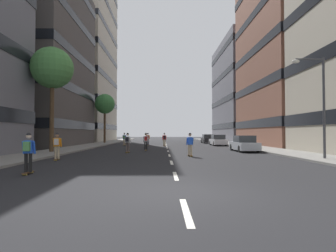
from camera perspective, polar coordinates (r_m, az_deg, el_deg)
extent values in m
plane|color=black|center=(35.98, -0.30, -4.28)|extent=(167.08, 167.08, 0.00)
cube|color=gray|center=(40.62, -15.00, -3.81)|extent=(3.58, 76.58, 0.14)
cube|color=gray|center=(40.89, 14.15, -3.80)|extent=(3.58, 76.58, 0.14)
cube|color=silver|center=(6.36, 3.86, -17.56)|extent=(0.16, 2.20, 0.01)
cube|color=silver|center=(11.24, 1.60, -10.49)|extent=(0.16, 2.20, 0.01)
cube|color=silver|center=(16.19, 0.74, -7.72)|extent=(0.16, 2.20, 0.01)
cube|color=silver|center=(21.16, 0.29, -6.25)|extent=(0.16, 2.20, 0.01)
cube|color=silver|center=(26.15, 0.02, -5.33)|extent=(0.16, 2.20, 0.01)
cube|color=silver|center=(31.14, -0.17, -4.71)|extent=(0.16, 2.20, 0.01)
cube|color=silver|center=(36.13, -0.31, -4.27)|extent=(0.16, 2.20, 0.01)
cube|color=silver|center=(41.13, -0.41, -3.93)|extent=(0.16, 2.20, 0.01)
cube|color=silver|center=(46.12, -0.49, -3.66)|extent=(0.16, 2.20, 0.01)
cube|color=silver|center=(51.12, -0.55, -3.45)|extent=(0.16, 2.20, 0.01)
cube|color=silver|center=(56.11, -0.61, -3.27)|extent=(0.16, 2.20, 0.01)
cube|color=silver|center=(61.11, -0.65, -3.12)|extent=(0.16, 2.20, 0.01)
cube|color=silver|center=(66.11, -0.69, -3.00)|extent=(0.16, 2.20, 0.01)
cube|color=#4C4744|center=(43.34, -29.96, 12.01)|extent=(17.89, 17.24, 23.45)
cube|color=black|center=(42.20, -30.12, 0.15)|extent=(18.01, 17.36, 1.10)
cube|color=black|center=(42.57, -30.03, 6.47)|extent=(18.01, 17.36, 1.10)
cube|color=black|center=(43.45, -29.95, 12.61)|extent=(18.01, 17.36, 1.10)
cube|color=black|center=(44.81, -29.87, 18.44)|extent=(18.01, 17.36, 1.10)
cube|color=#BCB29E|center=(63.19, -20.56, 13.38)|extent=(17.89, 19.93, 35.71)
cube|color=black|center=(61.12, -20.68, -0.16)|extent=(18.01, 20.05, 1.10)
cube|color=black|center=(61.44, -20.64, 4.60)|extent=(18.01, 20.05, 1.10)
cube|color=black|center=(62.18, -20.59, 9.28)|extent=(18.01, 20.05, 1.10)
cube|color=black|center=(63.33, -20.55, 13.82)|extent=(18.01, 20.05, 1.10)
cube|color=black|center=(64.85, -20.51, 18.18)|extent=(18.01, 20.05, 1.10)
cube|color=black|center=(66.73, -20.47, 22.31)|extent=(18.01, 20.05, 1.10)
cube|color=brown|center=(44.74, 28.87, 16.04)|extent=(17.89, 17.70, 30.18)
cube|color=black|center=(42.72, 29.07, 0.39)|extent=(18.01, 17.82, 1.10)
cube|color=black|center=(43.17, 28.98, 7.08)|extent=(18.01, 17.82, 1.10)
cube|color=black|center=(44.18, 28.90, 13.55)|extent=(18.01, 17.82, 1.10)
cube|color=black|center=(45.73, 28.82, 19.65)|extent=(18.01, 17.82, 1.10)
cube|color=slate|center=(62.11, 19.26, 6.80)|extent=(17.89, 20.54, 21.23)
cube|color=black|center=(61.49, 19.32, -0.07)|extent=(18.01, 20.66, 1.10)
cube|color=black|center=(61.84, 19.28, 4.86)|extent=(18.01, 20.66, 1.10)
cube|color=black|center=(62.64, 19.24, 9.69)|extent=(18.01, 20.66, 1.10)
cube|color=black|center=(63.87, 19.19, 14.36)|extent=(18.01, 20.66, 1.10)
cube|color=silver|center=(38.56, 10.51, -3.28)|extent=(1.80, 4.40, 0.70)
cube|color=#2D3338|center=(38.40, 10.55, -2.29)|extent=(1.60, 2.10, 0.64)
cylinder|color=black|center=(39.84, 8.96, -3.53)|extent=(0.22, 0.64, 0.64)
cylinder|color=black|center=(40.15, 11.21, -3.51)|extent=(0.22, 0.64, 0.64)
cylinder|color=black|center=(36.99, 9.75, -3.69)|extent=(0.22, 0.64, 0.64)
cylinder|color=black|center=(37.32, 12.16, -3.66)|extent=(0.22, 0.64, 0.64)
cube|color=#B2B7BF|center=(26.82, 15.75, -4.06)|extent=(1.80, 4.40, 0.70)
cube|color=#2D3338|center=(26.65, 15.83, -2.63)|extent=(1.60, 2.10, 0.64)
cylinder|color=black|center=(28.01, 13.32, -4.39)|extent=(0.22, 0.64, 0.64)
cylinder|color=black|center=(28.45, 16.45, -4.32)|extent=(0.22, 0.64, 0.64)
cylinder|color=black|center=(25.21, 14.97, -4.71)|extent=(0.22, 0.64, 0.64)
cylinder|color=black|center=(25.70, 18.41, -4.62)|extent=(0.22, 0.64, 0.64)
cube|color=black|center=(47.08, 8.37, -2.96)|extent=(1.80, 4.40, 0.70)
cube|color=#2D3338|center=(46.92, 8.40, -2.15)|extent=(1.60, 2.10, 0.64)
cylinder|color=black|center=(48.40, 7.15, -3.17)|extent=(0.22, 0.64, 0.64)
cylinder|color=black|center=(48.65, 9.02, -3.16)|extent=(0.22, 0.64, 0.64)
cylinder|color=black|center=(45.53, 7.68, -3.28)|extent=(0.22, 0.64, 0.64)
cylinder|color=black|center=(45.80, 9.66, -3.26)|extent=(0.22, 0.64, 0.64)
cylinder|color=#4C3823|center=(46.29, -13.25, -0.13)|extent=(0.36, 0.36, 5.35)
sphere|color=#387A3D|center=(46.53, -13.22, 4.59)|extent=(3.32, 3.32, 3.32)
cylinder|color=#4C3823|center=(25.68, -23.36, 1.81)|extent=(0.36, 0.36, 6.08)
sphere|color=#478442|center=(26.27, -23.26, 11.23)|extent=(3.61, 3.61, 3.61)
cylinder|color=#3F3F44|center=(20.09, 30.11, 3.36)|extent=(0.16, 0.16, 6.50)
cylinder|color=#3F3F44|center=(20.15, 27.75, 12.41)|extent=(1.80, 0.10, 0.10)
ellipsoid|color=silver|center=(19.70, 25.41, 12.25)|extent=(0.50, 0.30, 0.24)
cube|color=brown|center=(35.65, -0.77, -4.18)|extent=(0.32, 0.92, 0.02)
cylinder|color=#D8BF4C|center=(35.97, -0.84, -4.23)|extent=(0.19, 0.09, 0.07)
cylinder|color=#D8BF4C|center=(35.34, -0.70, -4.28)|extent=(0.19, 0.09, 0.07)
cylinder|color=tan|center=(35.62, -0.92, -3.52)|extent=(0.16, 0.16, 0.80)
cylinder|color=tan|center=(35.65, -0.63, -3.52)|extent=(0.16, 0.16, 0.80)
cube|color=red|center=(35.62, -0.77, -2.43)|extent=(0.34, 0.24, 0.55)
cylinder|color=red|center=(35.64, -1.13, -2.47)|extent=(0.12, 0.24, 0.55)
cylinder|color=red|center=(35.70, -0.43, -2.47)|extent=(0.12, 0.24, 0.55)
sphere|color=tan|center=(35.63, -0.78, -1.70)|extent=(0.22, 0.22, 0.22)
sphere|color=black|center=(35.63, -0.78, -1.62)|extent=(0.21, 0.21, 0.21)
cube|color=black|center=(35.44, -0.73, -2.39)|extent=(0.28, 0.19, 0.40)
cube|color=brown|center=(18.94, -22.44, -6.46)|extent=(0.28, 0.91, 0.02)
cylinder|color=#D8BF4C|center=(19.25, -22.17, -6.52)|extent=(0.19, 0.09, 0.07)
cylinder|color=#D8BF4C|center=(18.63, -22.71, -6.69)|extent=(0.19, 0.09, 0.07)
cylinder|color=tan|center=(18.93, -22.69, -5.21)|extent=(0.15, 0.15, 0.80)
cylinder|color=tan|center=(18.88, -22.16, -5.23)|extent=(0.15, 0.15, 0.80)
cube|color=orange|center=(18.87, -22.40, -3.17)|extent=(0.34, 0.23, 0.55)
cylinder|color=orange|center=(18.98, -23.00, -3.24)|extent=(0.11, 0.24, 0.55)
cylinder|color=orange|center=(18.86, -21.72, -3.26)|extent=(0.11, 0.24, 0.55)
sphere|color=#997051|center=(18.88, -22.37, -1.79)|extent=(0.22, 0.22, 0.22)
sphere|color=black|center=(18.88, -22.37, -1.64)|extent=(0.21, 0.21, 0.21)
cube|color=beige|center=(18.70, -22.56, -3.10)|extent=(0.27, 0.18, 0.40)
cube|color=brown|center=(27.26, -4.72, -5.01)|extent=(0.25, 0.91, 0.02)
cylinder|color=#D8BF4C|center=(27.59, -4.72, -5.06)|extent=(0.18, 0.08, 0.07)
cylinder|color=#D8BF4C|center=(26.95, -4.73, -5.15)|extent=(0.18, 0.08, 0.07)
cylinder|color=black|center=(27.24, -4.91, -4.14)|extent=(0.15, 0.15, 0.80)
cylinder|color=black|center=(27.24, -4.53, -4.14)|extent=(0.15, 0.15, 0.80)
cube|color=white|center=(27.22, -4.72, -2.72)|extent=(0.33, 0.22, 0.55)
cylinder|color=white|center=(27.27, -5.18, -2.78)|extent=(0.10, 0.23, 0.55)
cylinder|color=white|center=(27.27, -4.26, -2.78)|extent=(0.10, 0.23, 0.55)
sphere|color=#997051|center=(27.23, -4.72, -1.76)|extent=(0.22, 0.22, 0.22)
sphere|color=black|center=(27.23, -4.72, -1.66)|extent=(0.21, 0.21, 0.21)
cube|color=#A52626|center=(27.04, -4.72, -2.67)|extent=(0.27, 0.17, 0.40)
cube|color=brown|center=(38.47, -4.29, -3.98)|extent=(0.39, 0.92, 0.02)
cylinder|color=#D8BF4C|center=(38.79, -4.36, -4.02)|extent=(0.19, 0.11, 0.07)
cylinder|color=#D8BF4C|center=(38.16, -4.21, -4.07)|extent=(0.19, 0.11, 0.07)
cylinder|color=#2D334C|center=(38.44, -4.42, -3.36)|extent=(0.17, 0.17, 0.80)
cylinder|color=#2D334C|center=(38.47, -4.15, -3.36)|extent=(0.17, 0.17, 0.80)
cube|color=orange|center=(38.44, -4.28, -2.36)|extent=(0.36, 0.27, 0.55)
cylinder|color=orange|center=(38.45, -4.62, -2.40)|extent=(0.14, 0.24, 0.55)
cylinder|color=orange|center=(38.52, -3.97, -2.40)|extent=(0.14, 0.24, 0.55)
sphere|color=#997051|center=(38.45, -4.29, -1.68)|extent=(0.22, 0.22, 0.22)
sphere|color=black|center=(38.45, -4.29, -1.60)|extent=(0.21, 0.21, 0.21)
cube|color=#A52626|center=(38.26, -4.24, -2.32)|extent=(0.29, 0.21, 0.40)
cube|color=brown|center=(13.09, -27.49, -8.70)|extent=(0.28, 0.91, 0.02)
cylinder|color=#D8BF4C|center=(13.39, -26.99, -8.74)|extent=(0.19, 0.09, 0.07)
cylinder|color=#D8BF4C|center=(12.80, -28.02, -9.07)|extent=(0.19, 0.09, 0.07)
cylinder|color=black|center=(13.07, -27.84, -6.88)|extent=(0.15, 0.15, 0.80)
cylinder|color=black|center=(13.01, -27.10, -6.92)|extent=(0.15, 0.15, 0.80)
cube|color=blue|center=(12.99, -27.43, -3.94)|extent=(0.34, 0.23, 0.55)
cylinder|color=blue|center=(13.12, -28.25, -4.02)|extent=(0.11, 0.24, 0.55)
cylinder|color=blue|center=(12.96, -26.45, -4.08)|extent=(0.11, 0.24, 0.55)
sphere|color=beige|center=(13.00, -27.38, -1.93)|extent=(0.22, 0.22, 0.22)
sphere|color=black|center=(13.00, -27.38, -1.71)|extent=(0.21, 0.21, 0.21)
cube|color=#4C8C4C|center=(12.82, -27.72, -3.84)|extent=(0.27, 0.18, 0.40)
cube|color=brown|center=(24.40, -8.55, -5.41)|extent=(0.35, 0.92, 0.02)
cylinder|color=#D8BF4C|center=(24.70, -8.33, -5.47)|extent=(0.19, 0.10, 0.07)
cylinder|color=#D8BF4C|center=(24.09, -8.77, -5.57)|extent=(0.19, 0.10, 0.07)
cylinder|color=#594C47|center=(24.40, -8.75, -4.44)|extent=(0.16, 0.16, 0.80)
cylinder|color=#594C47|center=(24.34, -8.34, -4.45)|extent=(0.16, 0.16, 0.80)
cube|color=white|center=(24.34, -8.54, -2.86)|extent=(0.35, 0.25, 0.55)
cylinder|color=white|center=(24.46, -9.00, -2.92)|extent=(0.13, 0.24, 0.55)
cylinder|color=white|center=(24.33, -8.01, -2.93)|extent=(0.13, 0.24, 0.55)
sphere|color=beige|center=(24.36, -8.52, -1.79)|extent=(0.22, 0.22, 0.22)
sphere|color=black|center=(24.36, -8.52, -1.67)|extent=(0.21, 0.21, 0.21)
cube|color=black|center=(24.17, -8.66, -2.80)|extent=(0.28, 0.20, 0.40)
cube|color=brown|center=(38.80, -9.22, -3.94)|extent=(0.31, 0.92, 0.02)
cylinder|color=#D8BF4C|center=(39.11, -9.09, -3.99)|extent=(0.19, 0.09, 0.07)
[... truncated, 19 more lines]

